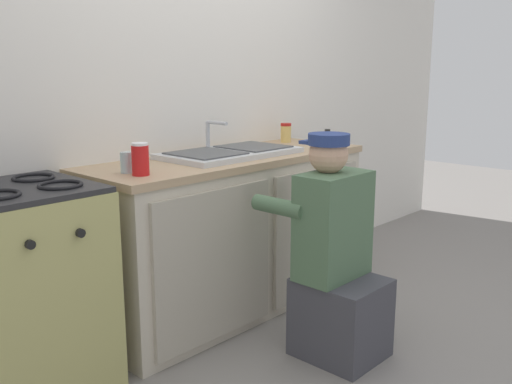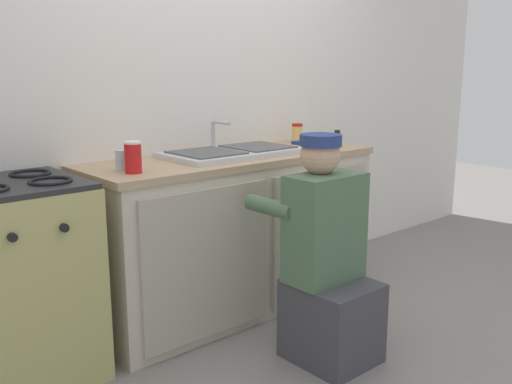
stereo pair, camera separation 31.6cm
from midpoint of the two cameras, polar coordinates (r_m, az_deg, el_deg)
name	(u,v)px [view 2 (the right image)]	position (r m, az deg, el deg)	size (l,w,h in m)	color
ground_plane	(268,321)	(3.33, 3.95, -12.77)	(12.00, 12.00, 0.00)	gray
back_wall	(197,95)	(3.51, -3.37, 9.69)	(6.00, 0.10, 2.50)	silver
counter_cabinet	(235,236)	(3.37, 0.56, -4.42)	(1.74, 0.62, 0.88)	beige
countertop	(233,159)	(3.27, 0.46, 3.34)	(1.78, 0.62, 0.04)	tan
sink_double_basin	(233,152)	(3.27, 0.44, 4.01)	(0.80, 0.44, 0.19)	silver
stove_range	(19,282)	(2.75, -19.64, -8.52)	(0.59, 0.62, 0.94)	tan
plumber_person	(327,268)	(2.82, 10.33, -7.55)	(0.42, 0.61, 1.10)	#3F3F47
spice_bottle_pepper	(337,139)	(3.70, 10.56, 5.26)	(0.04, 0.04, 0.10)	#513823
condiment_jar	(297,133)	(3.85, 6.50, 5.86)	(0.07, 0.07, 0.13)	#DBB760
soda_cup_red	(133,157)	(2.73, -8.99, 3.41)	(0.08, 0.08, 0.15)	red
water_glass	(122,160)	(2.82, -10.20, 3.12)	(0.06, 0.06, 0.10)	#ADC6CC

